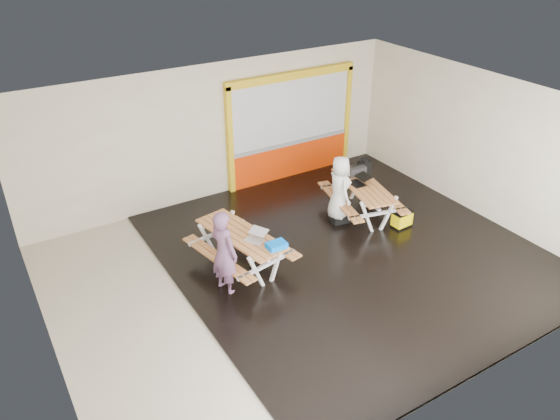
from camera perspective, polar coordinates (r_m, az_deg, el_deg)
room at (r=10.64m, az=2.52°, el=1.49°), size 10.02×8.02×3.52m
deck at (r=12.17m, az=7.27°, el=-4.28°), size 7.50×7.98×0.05m
kiosk at (r=14.86m, az=1.17°, el=8.58°), size 3.88×0.16×3.00m
picnic_table_left at (r=11.24m, az=-4.16°, el=-3.33°), size 1.85×2.40×0.87m
picnic_table_right at (r=13.29m, az=8.70°, el=1.88°), size 1.91×2.43×0.87m
person_left at (r=10.49m, az=-5.92°, el=-4.48°), size 0.59×0.75×1.80m
person_right at (r=12.88m, az=6.30°, el=2.31°), size 0.67×0.87×1.59m
laptop_left at (r=10.88m, az=-2.57°, el=-2.87°), size 0.54×0.52×0.18m
laptop_right at (r=13.22m, az=8.35°, el=3.04°), size 0.49×0.44×0.20m
blue_pouch at (r=10.62m, az=-0.37°, el=-3.73°), size 0.38×0.27×0.11m
toolbox at (r=13.62m, az=8.05°, el=4.09°), size 0.49×0.28×0.27m
backpack at (r=14.26m, az=8.83°, el=4.39°), size 0.32×0.21×0.54m
dark_case at (r=13.16m, az=6.36°, el=-0.86°), size 0.49×0.40×0.17m
fluke_bag at (r=13.13m, az=12.72°, el=-0.95°), size 0.49×0.33×0.41m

